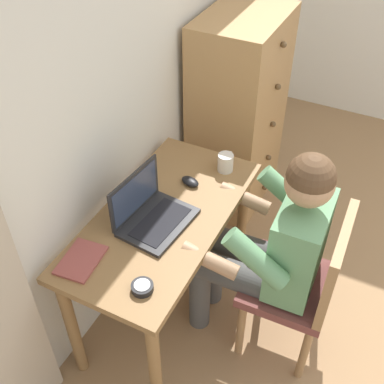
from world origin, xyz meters
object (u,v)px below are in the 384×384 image
object	(u,v)px
dresser	(238,115)
person_seated	(271,243)
notebook_pad	(81,260)
coffee_mug	(226,162)
desk_clock	(142,287)
computer_mouse	(190,181)
chair	(304,282)
laptop	(150,212)
desk	(164,233)

from	to	relation	value
dresser	person_seated	xyz separation A→B (m)	(-0.98, -0.56, 0.04)
notebook_pad	coffee_mug	bearing A→B (deg)	-25.44
coffee_mug	desk_clock	bearing A→B (deg)	-179.26
computer_mouse	desk_clock	world-z (taller)	computer_mouse
desk_clock	chair	bearing A→B (deg)	-46.11
laptop	computer_mouse	size ratio (longest dim) A/B	3.62
laptop	desk	bearing A→B (deg)	-27.36
person_seated	laptop	world-z (taller)	person_seated
computer_mouse	desk_clock	bearing A→B (deg)	-153.05
coffee_mug	notebook_pad	bearing A→B (deg)	160.48
desk	dresser	world-z (taller)	dresser
coffee_mug	dresser	bearing A→B (deg)	16.51
dresser	person_seated	world-z (taller)	dresser
dresser	chair	xyz separation A→B (m)	(-0.97, -0.75, -0.15)
dresser	person_seated	bearing A→B (deg)	-150.07
chair	coffee_mug	bearing A→B (deg)	59.77
person_seated	desk_clock	distance (m)	0.63
laptop	desk_clock	xyz separation A→B (m)	(-0.35, -0.17, -0.04)
desk_clock	coffee_mug	xyz separation A→B (m)	(0.84, 0.01, 0.03)
desk	coffee_mug	size ratio (longest dim) A/B	9.28
notebook_pad	desk	bearing A→B (deg)	-29.15
chair	coffee_mug	xyz separation A→B (m)	(0.32, 0.55, 0.29)
person_seated	computer_mouse	xyz separation A→B (m)	(0.14, 0.48, 0.07)
laptop	notebook_pad	bearing A→B (deg)	157.50
desk	dresser	bearing A→B (deg)	3.60
desk	person_seated	size ratio (longest dim) A/B	0.93
dresser	computer_mouse	bearing A→B (deg)	-174.39
desk	desk_clock	world-z (taller)	desk_clock
desk_clock	person_seated	bearing A→B (deg)	-34.82
person_seated	notebook_pad	xyz separation A→B (m)	(-0.51, 0.67, 0.06)
person_seated	computer_mouse	world-z (taller)	person_seated
computer_mouse	chair	bearing A→B (deg)	-85.32
chair	person_seated	distance (m)	0.26
coffee_mug	person_seated	bearing A→B (deg)	-131.51
desk	person_seated	xyz separation A→B (m)	(0.11, -0.49, 0.07)
desk_clock	coffee_mug	world-z (taller)	coffee_mug
chair	person_seated	world-z (taller)	person_seated
laptop	desk_clock	distance (m)	0.39
desk	computer_mouse	world-z (taller)	computer_mouse
dresser	chair	size ratio (longest dim) A/B	1.46
desk	desk_clock	size ratio (longest dim) A/B	12.37
person_seated	desk_clock	xyz separation A→B (m)	(-0.52, 0.36, 0.07)
chair	coffee_mug	distance (m)	0.70
computer_mouse	desk_clock	distance (m)	0.67
laptop	desk_clock	size ratio (longest dim) A/B	4.03
chair	laptop	world-z (taller)	laptop
chair	desk_clock	world-z (taller)	chair
desk	person_seated	world-z (taller)	person_seated
laptop	notebook_pad	distance (m)	0.37
chair	laptop	xyz separation A→B (m)	(-0.17, 0.71, 0.29)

